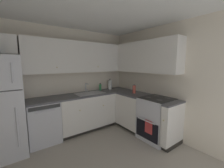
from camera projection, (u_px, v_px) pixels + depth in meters
wall_back at (64, 80)px, 3.41m from camera, size 3.51×0.05×2.45m
wall_right at (173, 83)px, 2.99m from camera, size 0.05×3.65×2.45m
dishwasher at (43, 122)px, 2.93m from camera, size 0.60×0.63×0.86m
lower_cabinets_back at (86, 112)px, 3.51m from camera, size 1.37×0.62×0.86m
countertop_back at (86, 94)px, 3.45m from camera, size 2.57×0.60×0.03m
lower_cabinets_right at (139, 113)px, 3.42m from camera, size 0.62×1.49×0.86m
countertop_right at (139, 95)px, 3.36m from camera, size 0.60×1.49×0.03m
oven_range at (157, 118)px, 3.03m from camera, size 0.68×0.62×1.05m
upper_cabinets_back at (76, 57)px, 3.34m from camera, size 2.25×0.34×0.72m
upper_cabinets_right at (140, 57)px, 3.42m from camera, size 0.32×2.02×0.72m
sink at (90, 95)px, 3.48m from camera, size 0.69×0.40×0.10m
faucet at (86, 87)px, 3.63m from camera, size 0.07×0.16×0.23m
soap_bottle at (100, 87)px, 3.88m from camera, size 0.06×0.06×0.20m
paper_towel_roll at (110, 85)px, 4.04m from camera, size 0.11×0.11×0.31m
oil_bottle at (134, 89)px, 3.49m from camera, size 0.08×0.08×0.22m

